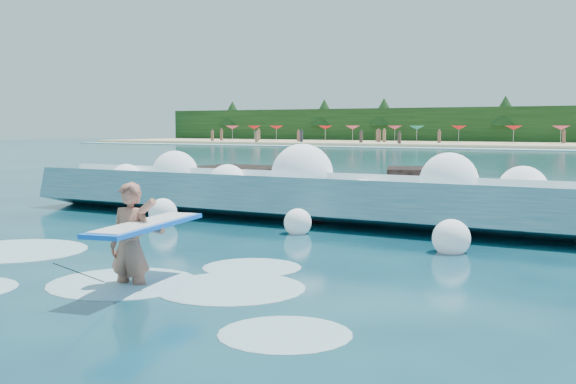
# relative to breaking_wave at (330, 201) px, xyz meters

# --- Properties ---
(ground) EXTENTS (200.00, 200.00, 0.00)m
(ground) POSITION_rel_breaking_wave_xyz_m (-0.05, -6.62, -0.55)
(ground) COLOR #07273C
(ground) RESTS_ON ground
(breaking_wave) EXTENTS (18.15, 2.82, 1.56)m
(breaking_wave) POSITION_rel_breaking_wave_xyz_m (0.00, 0.00, 0.00)
(breaking_wave) COLOR teal
(breaking_wave) RESTS_ON ground
(rock_cluster) EXTENTS (8.47, 3.69, 1.59)m
(rock_cluster) POSITION_rel_breaking_wave_xyz_m (-1.07, 1.45, -0.04)
(rock_cluster) COLOR black
(rock_cluster) RESTS_ON ground
(surfer_with_board) EXTENTS (1.24, 3.06, 1.94)m
(surfer_with_board) POSITION_rel_breaking_wave_xyz_m (0.89, -8.27, 0.17)
(surfer_with_board) COLOR #AB654F
(surfer_with_board) RESTS_ON ground
(wave_spray) EXTENTS (14.61, 4.44, 2.08)m
(wave_spray) POSITION_rel_breaking_wave_xyz_m (0.25, -0.08, 0.45)
(wave_spray) COLOR white
(wave_spray) RESTS_ON ground
(surf_foam) EXTENTS (9.78, 5.43, 0.14)m
(surf_foam) POSITION_rel_breaking_wave_xyz_m (-0.42, -7.68, -0.55)
(surf_foam) COLOR silver
(surf_foam) RESTS_ON ground
(beachgoers) EXTENTS (98.71, 14.05, 1.93)m
(beachgoers) POSITION_rel_breaking_wave_xyz_m (-7.06, 67.96, 0.55)
(beachgoers) COLOR #3F332D
(beachgoers) RESTS_ON ground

